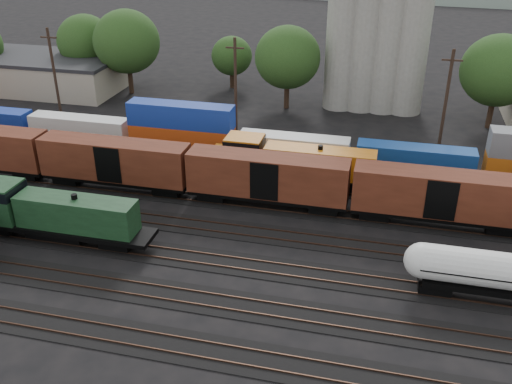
# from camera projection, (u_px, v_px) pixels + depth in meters

# --- Properties ---
(ground) EXTENTS (600.00, 600.00, 0.00)m
(ground) POSITION_uv_depth(u_px,v_px,m) (303.00, 239.00, 48.97)
(ground) COLOR black
(tracks) EXTENTS (180.00, 33.20, 0.20)m
(tracks) POSITION_uv_depth(u_px,v_px,m) (303.00, 239.00, 48.94)
(tracks) COLOR black
(tracks) RESTS_ON ground
(green_locomotive) EXTENTS (17.12, 3.02, 4.53)m
(green_locomotive) POSITION_uv_depth(u_px,v_px,m) (45.00, 212.00, 47.91)
(green_locomotive) COLOR black
(green_locomotive) RESTS_ON ground
(orange_locomotive) EXTENTS (18.26, 3.04, 4.57)m
(orange_locomotive) POSITION_uv_depth(u_px,v_px,m) (289.00, 162.00, 57.10)
(orange_locomotive) COLOR black
(orange_locomotive) RESTS_ON ground
(boxcar_string) EXTENTS (169.00, 2.90, 4.20)m
(boxcar_string) POSITION_uv_depth(u_px,v_px,m) (440.00, 195.00, 49.53)
(boxcar_string) COLOR black
(boxcar_string) RESTS_ON ground
(container_wall) EXTENTS (184.79, 2.60, 5.80)m
(container_wall) POSITION_uv_depth(u_px,v_px,m) (500.00, 161.00, 57.08)
(container_wall) COLOR black
(container_wall) RESTS_ON ground
(grain_silo) EXTENTS (13.40, 5.00, 29.00)m
(grain_silo) POSITION_uv_depth(u_px,v_px,m) (376.00, 27.00, 74.26)
(grain_silo) COLOR gray
(grain_silo) RESTS_ON ground
(industrial_sheds) EXTENTS (119.38, 17.26, 5.10)m
(industrial_sheds) POSITION_uv_depth(u_px,v_px,m) (395.00, 95.00, 76.88)
(industrial_sheds) COLOR #9E937F
(industrial_sheds) RESTS_ON ground
(tree_band) EXTENTS (166.54, 20.63, 12.35)m
(tree_band) POSITION_uv_depth(u_px,v_px,m) (414.00, 63.00, 74.57)
(tree_band) COLOR black
(tree_band) RESTS_ON ground
(utility_poles) EXTENTS (122.20, 0.36, 12.00)m
(utility_poles) POSITION_uv_depth(u_px,v_px,m) (337.00, 94.00, 65.15)
(utility_poles) COLOR black
(utility_poles) RESTS_ON ground
(distant_hills) EXTENTS (860.00, 286.00, 130.00)m
(distant_hills) POSITION_uv_depth(u_px,v_px,m) (437.00, 7.00, 278.11)
(distant_hills) COLOR #59665B
(distant_hills) RESTS_ON ground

